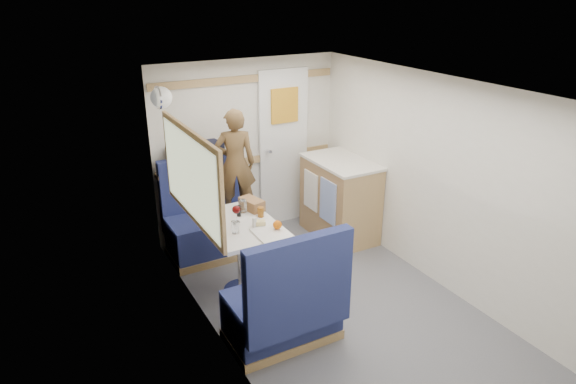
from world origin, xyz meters
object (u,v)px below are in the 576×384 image
bench_near (285,311)px  tray (269,234)px  bread_loaf (252,204)px  wine_glass (236,210)px  orange_fruit (277,225)px  tumbler_right (243,206)px  duffel_bag (196,157)px  bench_far (209,228)px  salt_grinder (254,222)px  pepper_grinder (239,211)px  beer_glass (261,212)px  cheese_block (259,223)px  dinette_table (241,238)px  tumbler_left (235,227)px  galley_counter (340,198)px  person (235,163)px  dome_light (161,98)px

bench_near → tray: bench_near is taller
bread_loaf → wine_glass: bearing=-140.1°
orange_fruit → tumbler_right: (-0.10, 0.51, 0.00)m
orange_fruit → duffel_bag: bearing=99.3°
bench_far → bench_near: bearing=-90.0°
bench_far → salt_grinder: bench_far is taller
wine_glass → pepper_grinder: wine_glass is taller
duffel_bag → beer_glass: 1.14m
bench_far → cheese_block: 1.12m
tumbler_right → bench_near: bearing=-96.4°
salt_grinder → bread_loaf: size_ratio=0.40×
beer_glass → bench_near: bearing=-104.0°
dinette_table → tumbler_right: size_ratio=7.51×
bench_far → bench_near: same height
tumbler_right → beer_glass: (0.10, -0.18, -0.01)m
duffel_bag → bread_loaf: size_ratio=2.21×
pepper_grinder → salt_grinder: (0.02, -0.29, -0.00)m
beer_glass → tumbler_right: bearing=120.4°
tumbler_left → salt_grinder: (0.19, 0.01, -0.01)m
galley_counter → wine_glass: bearing=-160.5°
person → beer_glass: person is taller
wine_glass → tumbler_right: bearing=52.7°
galley_counter → orange_fruit: (-1.24, -0.85, 0.31)m
bench_near → wine_glass: bench_near is taller
galley_counter → person: person is taller
wine_glass → orange_fruit: bearing=-52.5°
tumbler_left → beer_glass: (0.34, 0.20, -0.01)m
tray → bread_loaf: bread_loaf is taller
cheese_block → dinette_table: bearing=129.7°
tumbler_left → duffel_bag: bearing=85.3°
tumbler_right → person: bearing=73.2°
dome_light → bread_loaf: bearing=-45.2°
bread_loaf → salt_grinder: bearing=-111.6°
dinette_table → wine_glass: size_ratio=5.48×
bench_near → tray: (0.13, 0.53, 0.43)m
galley_counter → tumbler_right: 1.42m
dome_light → beer_glass: dome_light is taller
cheese_block → pepper_grinder: size_ratio=1.04×
galley_counter → pepper_grinder: (-1.42, -0.41, 0.31)m
bench_near → person: 1.78m
bench_far → tumbler_left: bench_far is taller
salt_grinder → bread_loaf: bearing=68.4°
cheese_block → beer_glass: (0.10, 0.18, 0.01)m
wine_glass → galley_counter: bearing=19.5°
pepper_grinder → bread_loaf: same height
cheese_block → salt_grinder: (-0.05, 0.00, 0.01)m
tray → salt_grinder: bearing=105.2°
wine_glass → bread_loaf: bearing=39.9°
bench_near → beer_glass: (0.23, 0.90, 0.47)m
cheese_block → salt_grinder: bearing=179.8°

